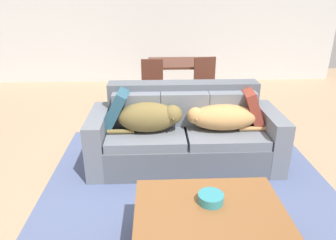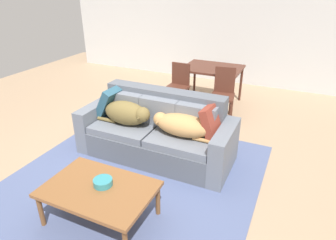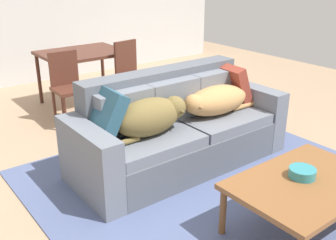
% 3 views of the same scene
% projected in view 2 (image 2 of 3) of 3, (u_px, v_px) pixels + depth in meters
% --- Properties ---
extents(ground_plane, '(10.00, 10.00, 0.00)m').
position_uv_depth(ground_plane, '(135.00, 157.00, 4.32)').
color(ground_plane, tan).
extents(back_partition, '(8.00, 0.12, 2.70)m').
position_uv_depth(back_partition, '(219.00, 24.00, 7.00)').
color(back_partition, silver).
rests_on(back_partition, ground).
extents(area_rug, '(3.02, 3.35, 0.01)m').
position_uv_depth(area_rug, '(129.00, 184.00, 3.74)').
color(area_rug, slate).
rests_on(area_rug, ground).
extents(couch, '(2.17, 0.86, 0.92)m').
position_uv_depth(couch, '(157.00, 132.00, 4.24)').
color(couch, '#565B65').
rests_on(couch, ground).
extents(dog_on_left_cushion, '(0.83, 0.34, 0.33)m').
position_uv_depth(dog_on_left_cushion, '(128.00, 113.00, 4.16)').
color(dog_on_left_cushion, brown).
rests_on(dog_on_left_cushion, couch).
extents(dog_on_right_cushion, '(0.93, 0.37, 0.28)m').
position_uv_depth(dog_on_right_cushion, '(181.00, 125.00, 3.89)').
color(dog_on_right_cushion, tan).
rests_on(dog_on_right_cushion, couch).
extents(throw_pillow_by_left_arm, '(0.35, 0.49, 0.48)m').
position_uv_depth(throw_pillow_by_left_arm, '(111.00, 101.00, 4.44)').
color(throw_pillow_by_left_arm, '#295368').
rests_on(throw_pillow_by_left_arm, couch).
extents(throw_pillow_by_right_arm, '(0.29, 0.47, 0.46)m').
position_uv_depth(throw_pillow_by_right_arm, '(213.00, 122.00, 3.84)').
color(throw_pillow_by_right_arm, brown).
rests_on(throw_pillow_by_right_arm, couch).
extents(coffee_table, '(1.11, 0.75, 0.43)m').
position_uv_depth(coffee_table, '(99.00, 191.00, 3.04)').
color(coffee_table, brown).
rests_on(coffee_table, ground).
extents(bowl_on_coffee_table, '(0.20, 0.20, 0.07)m').
position_uv_depth(bowl_on_coffee_table, '(103.00, 182.00, 3.04)').
color(bowl_on_coffee_table, teal).
rests_on(bowl_on_coffee_table, coffee_table).
extents(dining_table, '(1.11, 0.89, 0.75)m').
position_uv_depth(dining_table, '(212.00, 71.00, 5.88)').
color(dining_table, '#532B1F').
rests_on(dining_table, ground).
extents(dining_chair_near_left, '(0.41, 0.41, 0.89)m').
position_uv_depth(dining_chair_near_left, '(178.00, 84.00, 5.67)').
color(dining_chair_near_left, '#532B1F').
rests_on(dining_chair_near_left, ground).
extents(dining_chair_near_right, '(0.45, 0.45, 0.93)m').
position_uv_depth(dining_chair_near_right, '(223.00, 91.00, 5.30)').
color(dining_chair_near_right, '#532B1F').
rests_on(dining_chair_near_right, ground).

